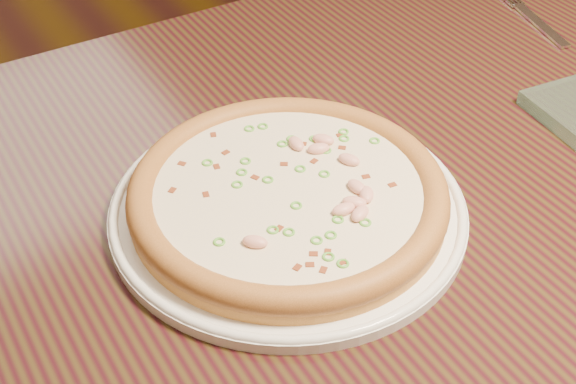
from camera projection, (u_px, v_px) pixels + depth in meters
ground at (136, 203)px, 1.99m from camera, size 9.00×9.00×0.00m
hero_table at (352, 218)px, 0.97m from camera, size 1.20×0.80×0.75m
plate at (288, 208)px, 0.82m from camera, size 0.36×0.36×0.02m
pizza at (288, 194)px, 0.80m from camera, size 0.32×0.32×0.03m
fork at (535, 20)px, 1.14m from camera, size 0.06×0.17×0.00m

